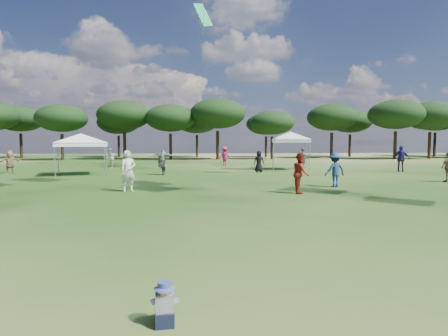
{
  "coord_description": "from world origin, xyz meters",
  "views": [
    {
      "loc": [
        -0.1,
        -2.34,
        2.14
      ],
      "look_at": [
        0.34,
        2.54,
        1.8
      ],
      "focal_mm": 30.0,
      "sensor_mm": 36.0,
      "label": 1
    }
  ],
  "objects": [
    {
      "name": "tree_line",
      "position": [
        2.39,
        47.41,
        5.42
      ],
      "size": [
        108.78,
        17.63,
        7.77
      ],
      "color": "black",
      "rests_on": "ground"
    },
    {
      "name": "tent_left",
      "position": [
        -7.26,
        22.95,
        2.59
      ],
      "size": [
        6.23,
        6.23,
        3.02
      ],
      "rotation": [
        0.0,
        0.0,
        0.26
      ],
      "color": "gray",
      "rests_on": "ground"
    },
    {
      "name": "tent_right",
      "position": [
        7.71,
        26.43,
        2.85
      ],
      "size": [
        5.67,
        5.67,
        3.27
      ],
      "rotation": [
        0.0,
        0.0,
        -0.21
      ],
      "color": "gray",
      "rests_on": "ground"
    },
    {
      "name": "toddler",
      "position": [
        -0.41,
        1.97,
        0.23
      ],
      "size": [
        0.36,
        0.39,
        0.52
      ],
      "rotation": [
        0.0,
        0.0,
        0.08
      ],
      "color": "black",
      "rests_on": "ground"
    },
    {
      "name": "festival_crowd",
      "position": [
        0.94,
        23.79,
        0.84
      ],
      "size": [
        29.02,
        23.08,
        1.9
      ],
      "color": "navy",
      "rests_on": "ground"
    }
  ]
}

